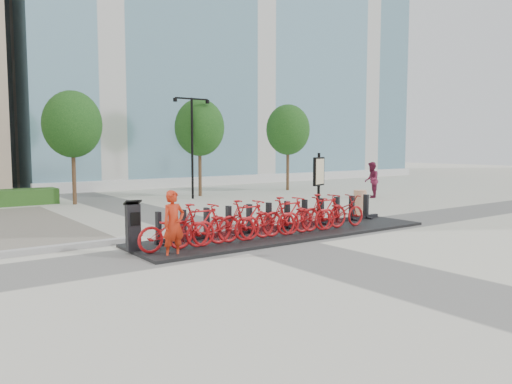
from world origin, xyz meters
TOP-DOWN VIEW (x-y plane):
  - ground at (0.00, 0.00)m, footprint 120.00×120.00m
  - glass_building at (14.00, 26.00)m, footprint 32.00×16.00m
  - tree_1 at (-1.50, 12.00)m, footprint 2.60×2.60m
  - tree_2 at (5.00, 12.00)m, footprint 2.60×2.60m
  - tree_3 at (11.00, 12.00)m, footprint 2.60×2.60m
  - streetlamp at (4.00, 11.00)m, footprint 2.00×0.20m
  - dock_pad at (1.30, 0.30)m, footprint 9.60×2.40m
  - dock_rail_posts at (1.36, 0.77)m, footprint 8.02×0.50m
  - bike_0 at (-2.60, -0.05)m, footprint 1.91×0.67m
  - bike_1 at (-1.88, -0.05)m, footprint 1.86×0.52m
  - bike_2 at (-1.16, -0.05)m, footprint 1.91×0.67m
  - bike_3 at (-0.44, -0.05)m, footprint 1.86×0.52m
  - bike_4 at (0.28, -0.05)m, footprint 1.91×0.67m
  - bike_5 at (1.00, -0.05)m, footprint 1.86×0.52m
  - bike_6 at (1.72, -0.05)m, footprint 1.91×0.67m
  - bike_7 at (2.44, -0.05)m, footprint 1.86×0.52m
  - bike_8 at (3.16, -0.05)m, footprint 1.91×0.67m
  - kiosk at (-3.43, 0.50)m, footprint 0.42×0.37m
  - worker_red at (-2.85, -0.52)m, footprint 0.62×0.45m
  - pedestrian at (11.57, 6.02)m, footprint 1.13×1.10m
  - construction_barrel at (6.27, 1.99)m, footprint 0.56×0.56m
  - map_sign at (4.92, 2.84)m, footprint 0.76×0.39m

SIDE VIEW (x-z plane):
  - ground at x=0.00m, z-range 0.00..0.00m
  - dock_pad at x=1.30m, z-range 0.00..0.08m
  - construction_barrel at x=6.27m, z-range 0.00..0.95m
  - dock_rail_posts at x=1.36m, z-range 0.08..0.93m
  - bike_0 at x=-2.60m, z-range 0.08..1.08m
  - bike_2 at x=-1.16m, z-range 0.08..1.08m
  - bike_4 at x=0.28m, z-range 0.08..1.08m
  - bike_6 at x=1.72m, z-range 0.08..1.08m
  - bike_8 at x=3.16m, z-range 0.08..1.08m
  - bike_1 at x=-1.88m, z-range 0.08..1.20m
  - bike_3 at x=-0.44m, z-range 0.08..1.20m
  - bike_5 at x=1.00m, z-range 0.08..1.20m
  - bike_7 at x=2.44m, z-range 0.08..1.20m
  - kiosk at x=-3.43m, z-range 0.05..1.31m
  - worker_red at x=-2.85m, z-range 0.00..1.60m
  - pedestrian at x=11.57m, z-range 0.00..1.83m
  - map_sign at x=4.92m, z-range 0.38..2.75m
  - streetlamp at x=4.00m, z-range 0.63..5.63m
  - tree_1 at x=-1.50m, z-range 1.04..6.14m
  - tree_2 at x=5.00m, z-range 1.04..6.14m
  - tree_3 at x=11.00m, z-range 1.04..6.14m
  - glass_building at x=14.00m, z-range 0.00..24.00m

